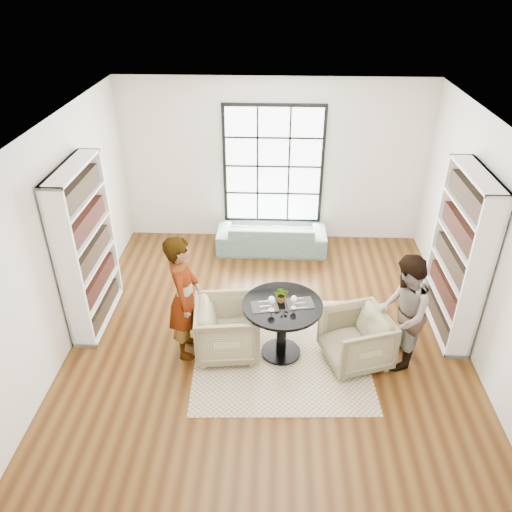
{
  "coord_description": "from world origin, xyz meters",
  "views": [
    {
      "loc": [
        0.06,
        -5.6,
        4.67
      ],
      "look_at": [
        -0.2,
        0.4,
        1.08
      ],
      "focal_mm": 35.0,
      "sensor_mm": 36.0,
      "label": 1
    }
  ],
  "objects_px": {
    "pedestal_table": "(282,318)",
    "person_left": "(184,297)",
    "armchair_left": "(228,329)",
    "armchair_right": "(356,339)",
    "sofa": "(272,236)",
    "person_right": "(403,313)",
    "wine_glass_left": "(272,301)",
    "wine_glass_right": "(294,299)",
    "flower_centerpiece": "(282,294)"
  },
  "relations": [
    {
      "from": "person_left",
      "to": "armchair_right",
      "type": "bearing_deg",
      "value": -94.59
    },
    {
      "from": "wine_glass_right",
      "to": "armchair_left",
      "type": "bearing_deg",
      "value": 173.86
    },
    {
      "from": "sofa",
      "to": "wine_glass_left",
      "type": "relative_size",
      "value": 9.44
    },
    {
      "from": "pedestal_table",
      "to": "person_left",
      "type": "bearing_deg",
      "value": 179.22
    },
    {
      "from": "sofa",
      "to": "person_right",
      "type": "bearing_deg",
      "value": 120.4
    },
    {
      "from": "armchair_left",
      "to": "armchair_right",
      "type": "bearing_deg",
      "value": -100.11
    },
    {
      "from": "armchair_left",
      "to": "person_left",
      "type": "relative_size",
      "value": 0.48
    },
    {
      "from": "armchair_right",
      "to": "wine_glass_left",
      "type": "height_order",
      "value": "wine_glass_left"
    },
    {
      "from": "pedestal_table",
      "to": "wine_glass_left",
      "type": "distance_m",
      "value": 0.43
    },
    {
      "from": "wine_glass_left",
      "to": "flower_centerpiece",
      "type": "xyz_separation_m",
      "value": [
        0.13,
        0.2,
        -0.04
      ]
    },
    {
      "from": "flower_centerpiece",
      "to": "sofa",
      "type": "bearing_deg",
      "value": 93.45
    },
    {
      "from": "person_left",
      "to": "person_right",
      "type": "distance_m",
      "value": 2.81
    },
    {
      "from": "sofa",
      "to": "person_left",
      "type": "distance_m",
      "value": 3.09
    },
    {
      "from": "armchair_right",
      "to": "armchair_left",
      "type": "bearing_deg",
      "value": -111.81
    },
    {
      "from": "sofa",
      "to": "flower_centerpiece",
      "type": "bearing_deg",
      "value": 93.64
    },
    {
      "from": "armchair_left",
      "to": "flower_centerpiece",
      "type": "xyz_separation_m",
      "value": [
        0.71,
        0.05,
        0.55
      ]
    },
    {
      "from": "wine_glass_left",
      "to": "flower_centerpiece",
      "type": "height_order",
      "value": "flower_centerpiece"
    },
    {
      "from": "armchair_left",
      "to": "person_right",
      "type": "distance_m",
      "value": 2.3
    },
    {
      "from": "sofa",
      "to": "wine_glass_left",
      "type": "bearing_deg",
      "value": 90.92
    },
    {
      "from": "sofa",
      "to": "armchair_left",
      "type": "relative_size",
      "value": 2.32
    },
    {
      "from": "pedestal_table",
      "to": "wine_glass_left",
      "type": "bearing_deg",
      "value": -136.21
    },
    {
      "from": "sofa",
      "to": "wine_glass_right",
      "type": "relative_size",
      "value": 10.73
    },
    {
      "from": "person_right",
      "to": "flower_centerpiece",
      "type": "bearing_deg",
      "value": -83.32
    },
    {
      "from": "person_left",
      "to": "wine_glass_right",
      "type": "height_order",
      "value": "person_left"
    },
    {
      "from": "person_left",
      "to": "wine_glass_left",
      "type": "distance_m",
      "value": 1.15
    },
    {
      "from": "wine_glass_right",
      "to": "armchair_right",
      "type": "bearing_deg",
      "value": -1.08
    },
    {
      "from": "pedestal_table",
      "to": "wine_glass_left",
      "type": "relative_size",
      "value": 4.98
    },
    {
      "from": "wine_glass_left",
      "to": "person_left",
      "type": "bearing_deg",
      "value": 172.3
    },
    {
      "from": "sofa",
      "to": "person_right",
      "type": "xyz_separation_m",
      "value": [
        1.71,
        -2.93,
        0.52
      ]
    },
    {
      "from": "armchair_left",
      "to": "person_left",
      "type": "bearing_deg",
      "value": 83.55
    },
    {
      "from": "armchair_left",
      "to": "wine_glass_right",
      "type": "distance_m",
      "value": 1.05
    },
    {
      "from": "armchair_right",
      "to": "person_right",
      "type": "relative_size",
      "value": 0.5
    },
    {
      "from": "sofa",
      "to": "person_left",
      "type": "bearing_deg",
      "value": 68.95
    },
    {
      "from": "sofa",
      "to": "wine_glass_right",
      "type": "xyz_separation_m",
      "value": [
        0.32,
        -2.92,
        0.68
      ]
    },
    {
      "from": "armchair_right",
      "to": "flower_centerpiece",
      "type": "relative_size",
      "value": 3.76
    },
    {
      "from": "wine_glass_right",
      "to": "sofa",
      "type": "bearing_deg",
      "value": 96.28
    },
    {
      "from": "flower_centerpiece",
      "to": "wine_glass_right",
      "type": "bearing_deg",
      "value": -42.4
    },
    {
      "from": "person_right",
      "to": "pedestal_table",
      "type": "bearing_deg",
      "value": -80.98
    },
    {
      "from": "pedestal_table",
      "to": "armchair_right",
      "type": "distance_m",
      "value": 1.01
    },
    {
      "from": "pedestal_table",
      "to": "person_right",
      "type": "height_order",
      "value": "person_right"
    },
    {
      "from": "sofa",
      "to": "pedestal_table",
      "type": "bearing_deg",
      "value": 93.82
    },
    {
      "from": "person_left",
      "to": "wine_glass_right",
      "type": "distance_m",
      "value": 1.42
    },
    {
      "from": "person_left",
      "to": "wine_glass_left",
      "type": "height_order",
      "value": "person_left"
    },
    {
      "from": "sofa",
      "to": "armchair_right",
      "type": "relative_size",
      "value": 2.45
    },
    {
      "from": "person_right",
      "to": "wine_glass_left",
      "type": "bearing_deg",
      "value": -76.01
    },
    {
      "from": "sofa",
      "to": "person_right",
      "type": "height_order",
      "value": "person_right"
    },
    {
      "from": "pedestal_table",
      "to": "person_right",
      "type": "bearing_deg",
      "value": -3.44
    },
    {
      "from": "armchair_left",
      "to": "wine_glass_right",
      "type": "relative_size",
      "value": 4.63
    },
    {
      "from": "pedestal_table",
      "to": "armchair_right",
      "type": "height_order",
      "value": "pedestal_table"
    },
    {
      "from": "armchair_left",
      "to": "flower_centerpiece",
      "type": "bearing_deg",
      "value": -92.71
    }
  ]
}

